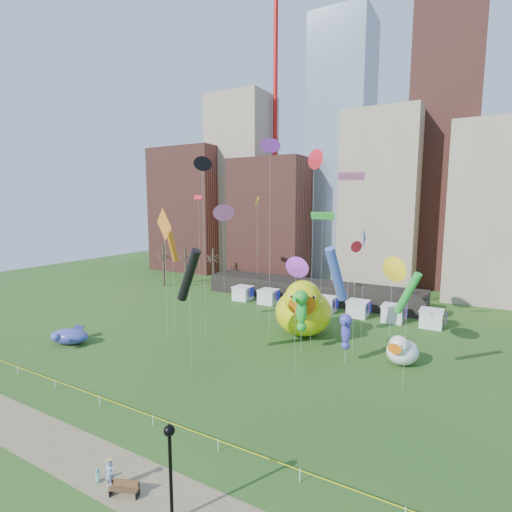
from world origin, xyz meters
The scene contains 34 objects.
ground centered at (0.00, 0.00, 0.00)m, with size 160.00×160.00×0.00m, color #224917.
footpath centered at (0.00, -5.00, 0.01)m, with size 70.00×4.00×0.02m, color brown.
skyline centered at (2.25, 61.06, 21.44)m, with size 101.00×23.00×68.00m.
crane_left centered at (-21.11, 64.00, 46.90)m, with size 23.00×1.00×76.00m.
pavilion centered at (-4.00, 42.00, 1.60)m, with size 38.00×6.00×3.20m, color black.
vendor_tents centered at (1.02, 36.00, 1.11)m, with size 33.24×2.80×2.40m.
bare_trees centered at (-30.17, 40.54, 4.01)m, with size 8.44×6.44×8.50m.
caution_tape centered at (0.00, 0.00, 0.68)m, with size 50.00×0.06×0.90m.
big_duck centered at (2.13, 24.23, 3.47)m, with size 9.66×10.81×7.56m.
small_duck centered at (14.49, 21.04, 1.54)m, with size 3.87×4.67×3.36m.
seahorse_green centered at (3.98, 19.09, 5.20)m, with size 1.97×2.27×7.19m.
seahorse_purple centered at (9.28, 18.40, 3.80)m, with size 1.30×1.64×5.39m.
whale_inflatable centered at (-21.13, 7.94, 0.95)m, with size 5.30×5.87×2.08m.
park_bench centered at (3.61, -5.92, 0.47)m, with size 1.74×1.11×0.85m.
lamppost centered at (7.24, -6.00, 3.43)m, with size 0.59×0.59×5.62m.
woman centered at (2.48, -6.00, 0.93)m, with size 0.66×0.44×1.82m, color white.
toddler centered at (1.35, -5.99, 0.47)m, with size 0.31×0.23×0.90m, color silver.
kite_0 centered at (4.46, 20.91, 21.44)m, with size 1.85×1.60×22.57m.
kite_1 centered at (-15.68, 32.75, 15.14)m, with size 1.44×2.66×16.53m.
kite_2 centered at (-3.89, 9.36, 9.72)m, with size 3.35×1.50×12.48m.
kite_3 centered at (4.05, 25.17, 15.11)m, with size 2.94×0.43×15.65m.
kite_4 centered at (13.12, 21.46, 9.94)m, with size 2.14×2.06×11.27m.
kite_5 centered at (6.16, 24.58, 8.25)m, with size 2.32×4.26×11.74m.
kite_6 centered at (-11.59, 14.39, 14.13)m, with size 3.55×1.47×16.16m.
kite_7 centered at (5.84, 13.15, 10.74)m, with size 1.94×0.91×11.75m.
kite_8 centered at (9.35, 20.97, 12.04)m, with size 0.64×1.18×12.74m.
kite_9 centered at (8.58, 21.12, 19.37)m, with size 2.63×1.63×19.96m.
kite_10 centered at (-7.99, 17.25, 21.19)m, with size 0.75×1.69×22.14m.
kite_11 centered at (15.49, 15.54, 8.91)m, with size 2.44×1.38×10.91m.
kite_12 centered at (-5.42, 25.82, 16.92)m, with size 2.25×3.73×17.58m.
kite_13 centered at (8.90, 26.55, 12.61)m, with size 0.89×2.27×13.76m.
kite_14 centered at (-13.48, 17.82, 11.26)m, with size 1.46×2.68×13.46m.
kite_15 centered at (-0.96, 20.87, 23.20)m, with size 1.28×1.35×24.15m.
kite_16 centered at (-20.09, 31.89, 17.48)m, with size 2.41×1.16×18.03m.
Camera 1 is at (20.09, -19.72, 16.77)m, focal length 27.00 mm.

